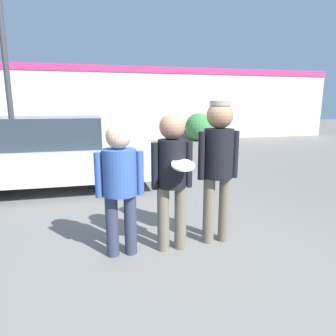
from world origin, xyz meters
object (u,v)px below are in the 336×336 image
(person_right, at_px, (218,158))
(parked_car_near, at_px, (51,154))
(street_lamp, at_px, (7,1))
(shrub, at_px, (199,127))
(person_middle_with_frisbee, at_px, (172,171))
(person_left, at_px, (120,179))

(person_right, bearing_deg, parked_car_near, 126.96)
(street_lamp, xyz_separation_m, shrub, (6.74, 6.81, -3.24))
(parked_car_near, bearing_deg, person_right, -53.04)
(person_middle_with_frisbee, relative_size, shrub, 1.24)
(shrub, bearing_deg, person_left, -113.88)
(parked_car_near, bearing_deg, person_left, -70.23)
(parked_car_near, bearing_deg, street_lamp, 133.10)
(person_right, distance_m, shrub, 11.42)
(parked_car_near, height_order, street_lamp, street_lamp)
(person_right, height_order, parked_car_near, person_right)
(person_middle_with_frisbee, distance_m, person_right, 0.64)
(shrub, bearing_deg, street_lamp, -134.72)
(person_middle_with_frisbee, height_order, parked_car_near, person_middle_with_frisbee)
(parked_car_near, distance_m, shrub, 9.68)
(person_left, height_order, parked_car_near, person_left)
(person_right, xyz_separation_m, shrub, (3.57, 10.84, -0.45))
(person_middle_with_frisbee, xyz_separation_m, shrub, (4.20, 10.91, -0.33))
(person_middle_with_frisbee, distance_m, shrub, 11.70)
(street_lamp, bearing_deg, parked_car_near, -46.90)
(person_right, height_order, street_lamp, street_lamp)
(person_left, bearing_deg, parked_car_near, 109.77)
(parked_car_near, bearing_deg, person_middle_with_frisbee, -61.33)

